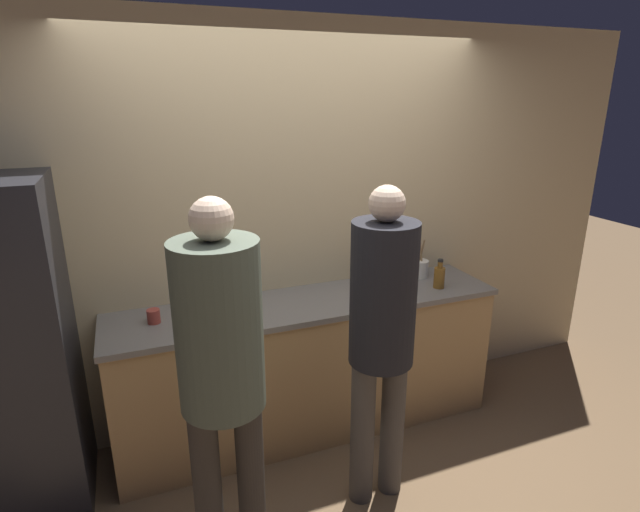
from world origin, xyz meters
TOP-DOWN VIEW (x-y plane):
  - ground_plane at (0.00, 0.00)m, footprint 14.00×14.00m
  - wall_back at (0.00, 0.61)m, footprint 5.20×0.06m
  - counter at (0.00, 0.33)m, footprint 2.46×0.59m
  - person_left at (-0.69, -0.48)m, footprint 0.37×0.37m
  - person_center at (0.14, -0.38)m, footprint 0.33×0.33m
  - fruit_bowl at (0.59, 0.46)m, footprint 0.31×0.31m
  - utensil_crock at (0.87, 0.44)m, footprint 0.12×0.12m
  - bottle_red at (-0.58, 0.51)m, footprint 0.07×0.07m
  - bottle_amber at (0.88, 0.21)m, footprint 0.07×0.07m
  - cup_red at (-0.92, 0.34)m, footprint 0.07×0.07m

SIDE VIEW (x-z plane):
  - ground_plane at x=0.00m, z-range 0.00..0.00m
  - counter at x=0.00m, z-range 0.00..0.92m
  - cup_red at x=-0.92m, z-range 0.92..1.00m
  - fruit_bowl at x=0.59m, z-range 0.90..1.02m
  - bottle_red at x=-0.58m, z-range 0.90..1.04m
  - utensil_crock at x=0.87m, z-range 0.85..1.12m
  - bottle_amber at x=0.88m, z-range 0.90..1.10m
  - person_center at x=0.14m, z-range 0.16..1.91m
  - person_left at x=-0.69m, z-range 0.19..1.96m
  - wall_back at x=0.00m, z-range 0.00..2.60m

